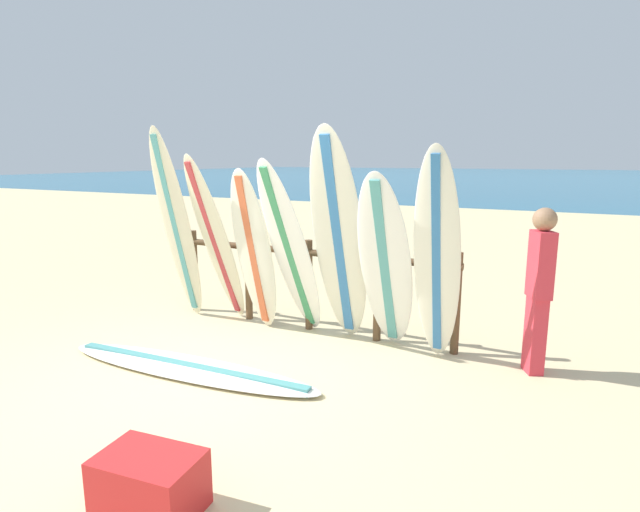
{
  "coord_description": "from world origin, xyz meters",
  "views": [
    {
      "loc": [
        3.03,
        -3.52,
        2.07
      ],
      "look_at": [
        0.25,
        2.0,
        0.86
      ],
      "focal_mm": 28.29,
      "sensor_mm": 36.0,
      "label": 1
    }
  ],
  "objects_px": {
    "surfboard_leaning_center_left": "(254,252)",
    "surfboard_leaning_center": "(290,251)",
    "surfboard_rack": "(309,274)",
    "surfboard_leaning_far_left": "(177,226)",
    "surfboard_leaning_right": "(385,264)",
    "surfboard_leaning_center_right": "(339,240)",
    "surfboard_leaning_far_right": "(437,258)",
    "beachgoer_standing": "(539,284)",
    "cooler_box": "(150,484)",
    "surfboard_leaning_left": "(216,241)",
    "surfboard_lying_on_sand": "(187,367)"
  },
  "relations": [
    {
      "from": "surfboard_rack",
      "to": "surfboard_leaning_center",
      "type": "xyz_separation_m",
      "value": [
        -0.02,
        -0.39,
        0.35
      ]
    },
    {
      "from": "surfboard_leaning_right",
      "to": "surfboard_leaning_center",
      "type": "bearing_deg",
      "value": -177.71
    },
    {
      "from": "surfboard_leaning_far_left",
      "to": "cooler_box",
      "type": "xyz_separation_m",
      "value": [
        2.34,
        -2.88,
        -1.05
      ]
    },
    {
      "from": "surfboard_leaning_far_left",
      "to": "surfboard_lying_on_sand",
      "type": "height_order",
      "value": "surfboard_leaning_far_left"
    },
    {
      "from": "surfboard_leaning_far_left",
      "to": "surfboard_lying_on_sand",
      "type": "relative_size",
      "value": 0.84
    },
    {
      "from": "surfboard_leaning_far_left",
      "to": "surfboard_leaning_center",
      "type": "bearing_deg",
      "value": 1.06
    },
    {
      "from": "surfboard_leaning_right",
      "to": "surfboard_leaning_far_right",
      "type": "xyz_separation_m",
      "value": [
        0.54,
        -0.04,
        0.12
      ]
    },
    {
      "from": "surfboard_leaning_left",
      "to": "surfboard_lying_on_sand",
      "type": "relative_size",
      "value": 0.73
    },
    {
      "from": "surfboard_rack",
      "to": "surfboard_leaning_far_left",
      "type": "bearing_deg",
      "value": -165.63
    },
    {
      "from": "surfboard_leaning_center_left",
      "to": "surfboard_leaning_right",
      "type": "distance_m",
      "value": 1.63
    },
    {
      "from": "surfboard_leaning_right",
      "to": "cooler_box",
      "type": "xyz_separation_m",
      "value": [
        -0.4,
        -2.95,
        -0.8
      ]
    },
    {
      "from": "surfboard_leaning_center_right",
      "to": "surfboard_lying_on_sand",
      "type": "distance_m",
      "value": 2.03
    },
    {
      "from": "surfboard_rack",
      "to": "beachgoer_standing",
      "type": "relative_size",
      "value": 2.24
    },
    {
      "from": "beachgoer_standing",
      "to": "surfboard_leaning_far_right",
      "type": "bearing_deg",
      "value": -164.61
    },
    {
      "from": "surfboard_leaning_far_right",
      "to": "cooler_box",
      "type": "bearing_deg",
      "value": -107.95
    },
    {
      "from": "beachgoer_standing",
      "to": "surfboard_leaning_right",
      "type": "bearing_deg",
      "value": -171.79
    },
    {
      "from": "surfboard_leaning_far_right",
      "to": "beachgoer_standing",
      "type": "xyz_separation_m",
      "value": [
        0.92,
        0.25,
        -0.21
      ]
    },
    {
      "from": "surfboard_leaning_far_left",
      "to": "surfboard_leaning_center_right",
      "type": "distance_m",
      "value": 2.22
    },
    {
      "from": "surfboard_leaning_center",
      "to": "surfboard_leaning_right",
      "type": "bearing_deg",
      "value": 2.29
    },
    {
      "from": "surfboard_rack",
      "to": "surfboard_leaning_far_left",
      "type": "xyz_separation_m",
      "value": [
        -1.65,
        -0.42,
        0.53
      ]
    },
    {
      "from": "surfboard_leaning_center_left",
      "to": "surfboard_leaning_center",
      "type": "distance_m",
      "value": 0.52
    },
    {
      "from": "surfboard_leaning_far_left",
      "to": "surfboard_lying_on_sand",
      "type": "xyz_separation_m",
      "value": [
        1.16,
        -1.22,
        -1.19
      ]
    },
    {
      "from": "surfboard_leaning_right",
      "to": "beachgoer_standing",
      "type": "height_order",
      "value": "surfboard_leaning_right"
    },
    {
      "from": "surfboard_lying_on_sand",
      "to": "beachgoer_standing",
      "type": "relative_size",
      "value": 1.81
    },
    {
      "from": "surfboard_leaning_left",
      "to": "surfboard_leaning_right",
      "type": "bearing_deg",
      "value": -0.55
    },
    {
      "from": "surfboard_leaning_center_right",
      "to": "surfboard_leaning_right",
      "type": "bearing_deg",
      "value": 2.34
    },
    {
      "from": "surfboard_leaning_left",
      "to": "surfboard_leaning_center_left",
      "type": "xyz_separation_m",
      "value": [
        0.58,
        -0.03,
        -0.08
      ]
    },
    {
      "from": "surfboard_rack",
      "to": "surfboard_leaning_right",
      "type": "bearing_deg",
      "value": -17.81
    },
    {
      "from": "surfboard_leaning_center_left",
      "to": "surfboard_leaning_center_right",
      "type": "relative_size",
      "value": 0.82
    },
    {
      "from": "surfboard_leaning_center_left",
      "to": "beachgoer_standing",
      "type": "bearing_deg",
      "value": 4.16
    },
    {
      "from": "surfboard_leaning_center_left",
      "to": "surfboard_leaning_right",
      "type": "xyz_separation_m",
      "value": [
        1.63,
        0.01,
        -0.0
      ]
    },
    {
      "from": "surfboard_leaning_right",
      "to": "surfboard_rack",
      "type": "bearing_deg",
      "value": 162.19
    },
    {
      "from": "surfboard_leaning_far_left",
      "to": "surfboard_leaning_far_right",
      "type": "height_order",
      "value": "surfboard_leaning_far_left"
    },
    {
      "from": "surfboard_lying_on_sand",
      "to": "cooler_box",
      "type": "distance_m",
      "value": 2.04
    },
    {
      "from": "surfboard_leaning_left",
      "to": "cooler_box",
      "type": "height_order",
      "value": "surfboard_leaning_left"
    },
    {
      "from": "surfboard_leaning_center_left",
      "to": "surfboard_leaning_center",
      "type": "xyz_separation_m",
      "value": [
        0.52,
        -0.03,
        0.06
      ]
    },
    {
      "from": "surfboard_leaning_center_right",
      "to": "surfboard_leaning_far_right",
      "type": "xyz_separation_m",
      "value": [
        1.07,
        -0.02,
        -0.1
      ]
    },
    {
      "from": "surfboard_rack",
      "to": "surfboard_leaning_far_right",
      "type": "height_order",
      "value": "surfboard_leaning_far_right"
    },
    {
      "from": "surfboard_leaning_center",
      "to": "cooler_box",
      "type": "bearing_deg",
      "value": -76.26
    },
    {
      "from": "surfboard_leaning_center_right",
      "to": "surfboard_lying_on_sand",
      "type": "xyz_separation_m",
      "value": [
        -1.05,
        -1.27,
        -1.17
      ]
    },
    {
      "from": "surfboard_leaning_far_left",
      "to": "surfboard_leaning_far_right",
      "type": "xyz_separation_m",
      "value": [
        3.28,
        0.03,
        -0.12
      ]
    },
    {
      "from": "surfboard_leaning_center",
      "to": "surfboard_leaning_left",
      "type": "bearing_deg",
      "value": 176.59
    },
    {
      "from": "surfboard_leaning_far_left",
      "to": "surfboard_leaning_center_left",
      "type": "relative_size",
      "value": 1.25
    },
    {
      "from": "surfboard_leaning_center",
      "to": "beachgoer_standing",
      "type": "height_order",
      "value": "surfboard_leaning_center"
    },
    {
      "from": "surfboard_leaning_center_right",
      "to": "beachgoer_standing",
      "type": "relative_size",
      "value": 1.49
    },
    {
      "from": "surfboard_leaning_center",
      "to": "surfboard_leaning_far_left",
      "type": "bearing_deg",
      "value": -178.94
    },
    {
      "from": "surfboard_leaning_center",
      "to": "surfboard_leaning_right",
      "type": "xyz_separation_m",
      "value": [
        1.11,
        0.04,
        -0.06
      ]
    },
    {
      "from": "surfboard_leaning_left",
      "to": "surfboard_leaning_center_left",
      "type": "relative_size",
      "value": 1.08
    },
    {
      "from": "surfboard_rack",
      "to": "surfboard_leaning_center",
      "type": "bearing_deg",
      "value": -93.4
    },
    {
      "from": "surfboard_leaning_left",
      "to": "surfboard_leaning_far_right",
      "type": "relative_size",
      "value": 0.96
    }
  ]
}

